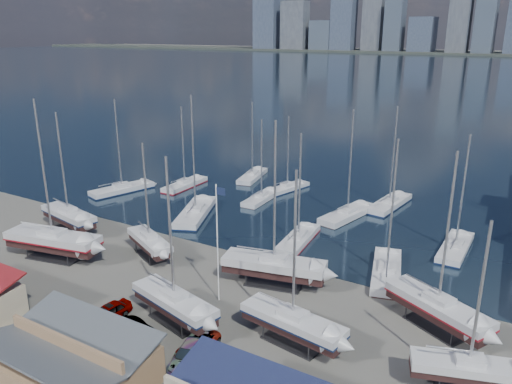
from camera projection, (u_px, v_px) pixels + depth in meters
The scene contains 27 objects.
ground at pixel (198, 292), 50.92m from camera, with size 1400.00×1400.00×0.00m, color #605E59.
water at pixel (505, 74), 304.50m from camera, with size 1400.00×600.00×0.40m, color #1B283F.
shed_grey at pixel (67, 359), 37.17m from camera, with size 12.60×8.40×4.17m.
sailboat_cradle_0 at pixel (69, 216), 66.16m from camera, with size 10.11×4.52×15.80m.
sailboat_cradle_1 at pixel (53, 240), 58.00m from camera, with size 12.04×5.54×18.58m.
sailboat_cradle_2 at pixel (149, 241), 58.34m from camera, with size 8.50×5.63×13.73m.
sailboat_cradle_3 at pixel (174, 302), 45.11m from camera, with size 10.03×4.94×15.64m.
sailboat_cradle_4 at pixel (274, 266), 51.85m from camera, with size 11.13×5.24×17.40m.
sailboat_cradle_5 at pixel (293, 322), 42.03m from camera, with size 9.78×4.03×15.39m.
sailboat_cradle_6 at pixel (438, 308), 44.18m from camera, with size 10.27×7.21×16.32m.
sailboat_cradle_7 at pixel (469, 368), 36.45m from camera, with size 8.49×4.75×13.56m.
sailboat_moored_0 at pixel (122, 190), 82.24m from camera, with size 6.00×11.09×15.97m.
sailboat_moored_1 at pixel (185, 186), 84.81m from camera, with size 2.74×9.62×14.37m.
sailboat_moored_2 at pixel (252, 177), 89.73m from camera, with size 4.57×9.90×14.43m.
sailboat_moored_3 at pixel (196, 214), 71.65m from camera, with size 7.70×12.51×18.13m.
sailboat_moored_4 at pixel (261, 199), 78.14m from camera, with size 2.80×8.98×13.43m.
sailboat_moored_5 at pixel (287, 189), 83.10m from camera, with size 4.62×9.04×13.02m.
sailboat_moored_6 at pixel (298, 240), 62.73m from camera, with size 3.72×10.00×14.60m.
sailboat_moored_7 at pixel (347, 215), 71.13m from camera, with size 5.18×11.07×16.13m.
sailboat_moored_8 at pixel (389, 205), 75.35m from camera, with size 4.26×10.95×15.94m.
sailboat_moored_9 at pixel (386, 273), 54.29m from camera, with size 5.54×10.94×15.91m.
sailboat_moored_10 at pixel (455, 249), 60.25m from camera, with size 2.89×10.08×15.04m.
car_a at pixel (109, 312), 45.92m from camera, with size 1.80×4.48×1.53m, color gray.
car_b at pixel (135, 327), 43.81m from camera, with size 1.34×3.85×1.27m, color gray.
car_c at pixel (197, 346), 41.25m from camera, with size 2.13×4.62×1.28m, color gray.
car_d at pixel (189, 354), 40.00m from camera, with size 2.06×5.07×1.47m, color gray.
flagpole at pixel (218, 236), 47.29m from camera, with size 1.06×0.12×12.03m.
Camera 1 is at (28.18, -45.89, 25.52)m, focal length 35.00 mm.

